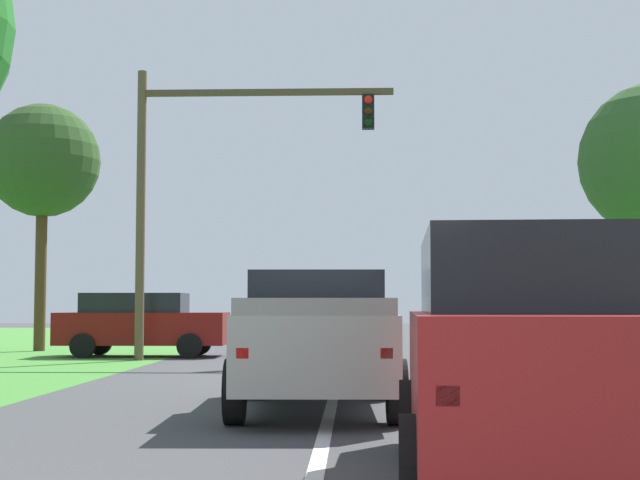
{
  "coord_description": "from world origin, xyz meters",
  "views": [
    {
      "loc": [
        0.35,
        -2.92,
        1.46
      ],
      "look_at": [
        -0.45,
        18.89,
        2.94
      ],
      "focal_mm": 53.65,
      "sensor_mm": 36.0,
      "label": 1
    }
  ],
  "objects_px": {
    "red_suv_near": "(529,351)",
    "traffic_light": "(206,170)",
    "extra_tree_1": "(43,162)",
    "pickup_truck_lead": "(317,339)",
    "crossing_suv_far": "(141,323)",
    "keep_moving_sign": "(600,298)"
  },
  "relations": [
    {
      "from": "red_suv_near",
      "to": "traffic_light",
      "type": "distance_m",
      "value": 18.18
    },
    {
      "from": "extra_tree_1",
      "to": "traffic_light",
      "type": "bearing_deg",
      "value": -39.47
    },
    {
      "from": "pickup_truck_lead",
      "to": "extra_tree_1",
      "type": "xyz_separation_m",
      "value": [
        -9.44,
        16.74,
        5.02
      ]
    },
    {
      "from": "crossing_suv_far",
      "to": "extra_tree_1",
      "type": "relative_size",
      "value": 0.6
    },
    {
      "from": "traffic_light",
      "to": "crossing_suv_far",
      "type": "xyz_separation_m",
      "value": [
        -2.08,
        1.83,
        -4.08
      ]
    },
    {
      "from": "pickup_truck_lead",
      "to": "traffic_light",
      "type": "xyz_separation_m",
      "value": [
        -3.42,
        11.79,
        4.03
      ]
    },
    {
      "from": "crossing_suv_far",
      "to": "keep_moving_sign",
      "type": "bearing_deg",
      "value": -19.05
    },
    {
      "from": "crossing_suv_far",
      "to": "red_suv_near",
      "type": "bearing_deg",
      "value": -68.3
    },
    {
      "from": "extra_tree_1",
      "to": "keep_moving_sign",
      "type": "bearing_deg",
      "value": -24.58
    },
    {
      "from": "crossing_suv_far",
      "to": "extra_tree_1",
      "type": "bearing_deg",
      "value": 141.61
    },
    {
      "from": "keep_moving_sign",
      "to": "extra_tree_1",
      "type": "relative_size",
      "value": 0.32
    },
    {
      "from": "keep_moving_sign",
      "to": "crossing_suv_far",
      "type": "xyz_separation_m",
      "value": [
        -11.76,
        4.06,
        -0.67
      ]
    },
    {
      "from": "pickup_truck_lead",
      "to": "traffic_light",
      "type": "distance_m",
      "value": 12.92
    },
    {
      "from": "traffic_light",
      "to": "extra_tree_1",
      "type": "height_order",
      "value": "extra_tree_1"
    },
    {
      "from": "traffic_light",
      "to": "pickup_truck_lead",
      "type": "bearing_deg",
      "value": -73.82
    },
    {
      "from": "red_suv_near",
      "to": "traffic_light",
      "type": "height_order",
      "value": "traffic_light"
    },
    {
      "from": "red_suv_near",
      "to": "pickup_truck_lead",
      "type": "height_order",
      "value": "red_suv_near"
    },
    {
      "from": "pickup_truck_lead",
      "to": "keep_moving_sign",
      "type": "distance_m",
      "value": 11.45
    },
    {
      "from": "red_suv_near",
      "to": "extra_tree_1",
      "type": "xyz_separation_m",
      "value": [
        -11.4,
        21.86,
        4.94
      ]
    },
    {
      "from": "extra_tree_1",
      "to": "crossing_suv_far",
      "type": "bearing_deg",
      "value": -38.39
    },
    {
      "from": "red_suv_near",
      "to": "crossing_suv_far",
      "type": "height_order",
      "value": "red_suv_near"
    },
    {
      "from": "crossing_suv_far",
      "to": "extra_tree_1",
      "type": "xyz_separation_m",
      "value": [
        -3.94,
        3.12,
        5.07
      ]
    }
  ]
}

